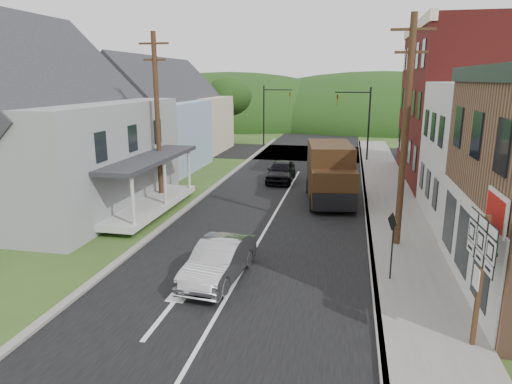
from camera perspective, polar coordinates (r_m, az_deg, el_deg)
The scene contains 23 objects.
ground at distance 16.61m, azimuth -1.62°, elevation -9.64°, with size 120.00×120.00×0.00m, color #2D4719.
road at distance 25.92m, azimuth 3.43°, elevation -0.92°, with size 9.00×90.00×0.02m, color black.
cross_road at distance 42.48m, azimuth 6.74°, elevation 4.87°, with size 60.00×9.00×0.02m, color black.
sidewalk_right at distance 23.85m, azimuth 16.90°, elevation -2.65°, with size 2.80×55.00×0.15m, color slate.
curb_right at distance 23.76m, azimuth 13.66°, elevation -2.50°, with size 0.20×55.00×0.15m, color slate.
curb_left at distance 25.10m, azimuth -7.81°, elevation -1.38°, with size 0.30×55.00×0.12m, color slate.
storefront_red at distance 32.78m, azimuth 25.73°, elevation 9.73°, with size 8.00×12.00×10.00m, color maroon.
house_gray at distance 26.06m, azimuth -25.21°, elevation 7.34°, with size 10.20×12.24×8.35m.
house_blue at distance 35.08m, azimuth -13.03°, elevation 8.78°, with size 7.14×8.16×7.28m.
house_cream at distance 43.58m, azimuth -8.70°, elevation 9.92°, with size 7.14×8.16×7.28m.
utility_pole_right at distance 18.53m, azimuth 18.14°, elevation 7.11°, with size 1.60×0.26×9.00m.
utility_pole_left at distance 24.99m, azimuth -12.22°, elevation 9.09°, with size 1.60×0.26×9.00m.
traffic_signal_right at distance 38.42m, azimuth 12.92°, elevation 9.31°, with size 2.87×0.20×6.00m.
traffic_signal_left at distance 46.06m, azimuth 1.85°, elevation 10.37°, with size 2.87×0.20×6.00m.
tree_left_b at distance 33.80m, azimuth -26.17°, elevation 9.58°, with size 4.80×4.80×6.94m.
tree_left_c at distance 41.46m, azimuth -21.79°, elevation 12.02°, with size 5.80×5.80×8.41m.
tree_left_d at distance 48.48m, azimuth -3.43°, elevation 11.86°, with size 4.80×4.80×6.94m.
forested_ridge at distance 70.21m, azimuth 8.78°, elevation 8.38°, with size 90.00×30.00×16.00m, color #19350F.
silver_sedan at distance 15.60m, azimuth -4.65°, elevation -8.58°, with size 1.43×4.10×1.35m, color #9E9EA2.
dark_sedan at distance 30.23m, azimuth 3.14°, elevation 2.61°, with size 1.66×4.12×1.40m, color black.
delivery_van at distance 25.32m, azimuth 9.26°, elevation 2.31°, with size 3.02×5.94×3.18m.
route_sign_cluster at distance 12.35m, azimuth 26.23°, elevation -7.91°, with size 0.21×1.94×3.40m.
warning_sign at distance 15.64m, azimuth 16.67°, elevation -5.36°, with size 0.26×0.60×2.32m.
Camera 1 is at (3.52, -14.80, 6.65)m, focal length 32.00 mm.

